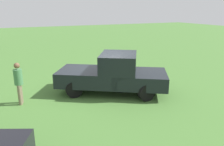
{
  "coord_description": "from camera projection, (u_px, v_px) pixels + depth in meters",
  "views": [
    {
      "loc": [
        -3.85,
        -8.78,
        3.64
      ],
      "look_at": [
        0.19,
        -0.33,
        0.9
      ],
      "focal_mm": 35.35,
      "sensor_mm": 36.0,
      "label": 1
    }
  ],
  "objects": [
    {
      "name": "person_bystander",
      "position": [
        19.0,
        81.0,
        8.51
      ],
      "size": [
        0.39,
        0.39,
        1.68
      ],
      "rotation": [
        0.0,
        0.0,
        2.89
      ],
      "color": "#7A6B51",
      "rests_on": "ground_plane"
    },
    {
      "name": "pickup_truck",
      "position": [
        115.0,
        73.0,
        9.73
      ],
      "size": [
        5.02,
        4.14,
        1.78
      ],
      "rotation": [
        0.0,
        0.0,
        2.58
      ],
      "color": "black",
      "rests_on": "ground_plane"
    },
    {
      "name": "ground_plane",
      "position": [
        105.0,
        90.0,
        10.21
      ],
      "size": [
        80.0,
        80.0,
        0.0
      ],
      "primitive_type": "plane",
      "color": "#477533"
    }
  ]
}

